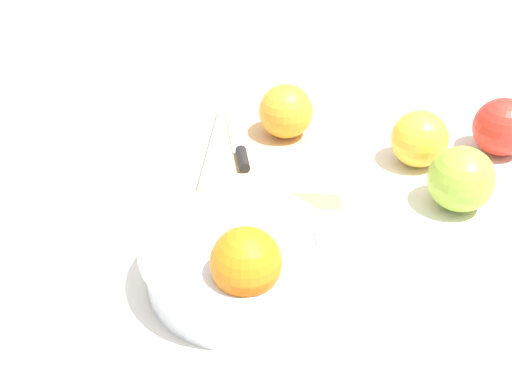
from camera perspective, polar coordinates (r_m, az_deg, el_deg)
ground_plane at (r=0.80m, az=6.83°, el=0.45°), size 2.40×2.40×0.00m
bowl at (r=0.63m, az=-1.55°, el=-6.05°), size 0.20×0.20×0.10m
cutting_board at (r=0.85m, az=1.63°, el=3.82°), size 0.24×0.18×0.02m
orange_on_board at (r=0.84m, az=2.69°, el=7.26°), size 0.07×0.07×0.07m
knife at (r=0.82m, az=-1.47°, el=4.05°), size 0.15×0.06×0.01m
apple_front_right at (r=0.90m, az=21.29°, el=5.47°), size 0.08×0.08×0.08m
apple_front_center at (r=0.77m, az=17.98°, el=1.10°), size 0.08×0.08×0.08m
apple_front_right_2 at (r=0.85m, az=14.50°, el=4.65°), size 0.07×0.07×0.07m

